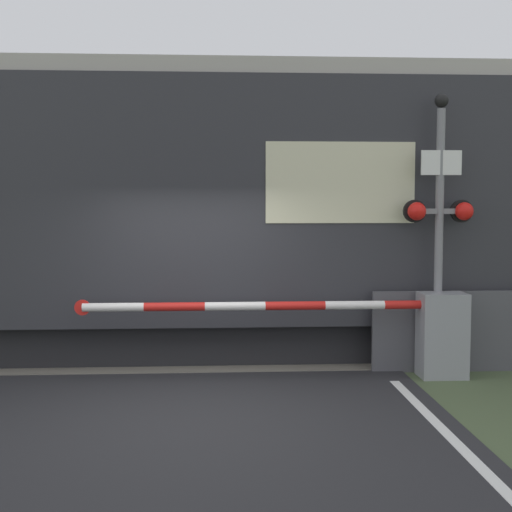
{
  "coord_description": "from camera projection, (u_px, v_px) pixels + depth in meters",
  "views": [
    {
      "loc": [
        0.27,
        -7.8,
        2.3
      ],
      "look_at": [
        0.84,
        1.87,
        1.56
      ],
      "focal_mm": 50.0,
      "sensor_mm": 36.0,
      "label": 1
    }
  ],
  "objects": [
    {
      "name": "train",
      "position": [
        324.0,
        210.0,
        11.05
      ],
      "size": [
        20.2,
        2.94,
        4.25
      ],
      "color": "black",
      "rests_on": "ground_plane"
    },
    {
      "name": "ground_plane",
      "position": [
        190.0,
        409.0,
        7.92
      ],
      "size": [
        80.0,
        80.0,
        0.0
      ],
      "primitive_type": "plane",
      "color": "#475638"
    },
    {
      "name": "track_bed",
      "position": [
        197.0,
        348.0,
        11.1
      ],
      "size": [
        36.0,
        3.2,
        0.13
      ],
      "color": "#666056",
      "rests_on": "ground_plane"
    },
    {
      "name": "signal_post",
      "position": [
        440.0,
        217.0,
        9.36
      ],
      "size": [
        0.93,
        0.26,
        3.7
      ],
      "color": "gray",
      "rests_on": "ground_plane"
    },
    {
      "name": "roadside_fence",
      "position": [
        508.0,
        331.0,
        9.69
      ],
      "size": [
        3.74,
        0.06,
        1.1
      ],
      "color": "#4C4C51",
      "rests_on": "ground_plane"
    },
    {
      "name": "crossing_barrier",
      "position": [
        414.0,
        330.0,
        9.31
      ],
      "size": [
        5.06,
        0.44,
        1.11
      ],
      "color": "gray",
      "rests_on": "ground_plane"
    }
  ]
}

